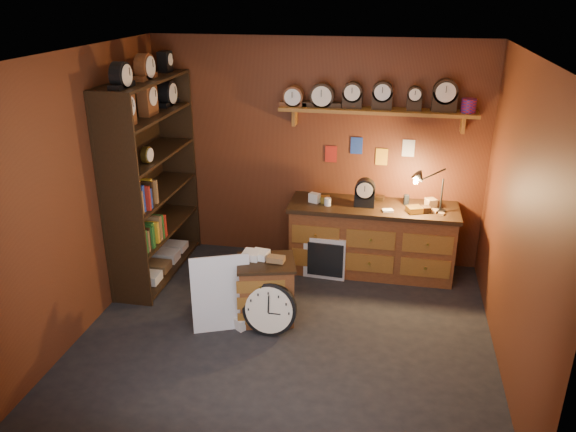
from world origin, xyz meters
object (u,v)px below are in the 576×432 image
(low_cabinet, at_px, (266,287))
(big_round_clock, at_px, (269,309))
(shelving_unit, at_px, (149,173))
(workbench, at_px, (372,235))

(low_cabinet, distance_m, big_round_clock, 0.28)
(big_round_clock, bearing_deg, low_cabinet, 109.58)
(shelving_unit, distance_m, big_round_clock, 2.15)
(shelving_unit, height_order, workbench, shelving_unit)
(workbench, bearing_deg, big_round_clock, -120.88)
(low_cabinet, height_order, big_round_clock, low_cabinet)
(shelving_unit, xyz_separation_m, workbench, (2.53, 0.49, -0.78))
(shelving_unit, xyz_separation_m, big_round_clock, (1.62, -1.02, -0.99))
(big_round_clock, bearing_deg, shelving_unit, 147.70)
(low_cabinet, bearing_deg, shelving_unit, 138.00)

